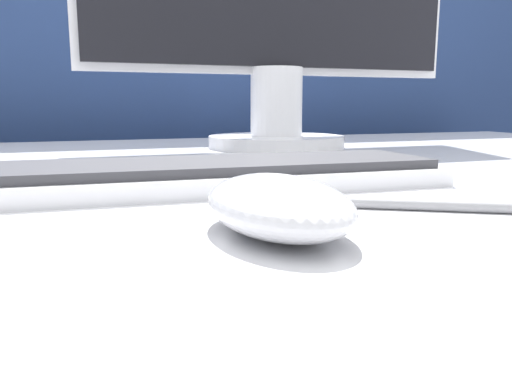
% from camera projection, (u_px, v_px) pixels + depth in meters
% --- Properties ---
extents(partition_panel, '(5.00, 0.03, 1.34)m').
position_uv_depth(partition_panel, '(131.00, 161.00, 1.17)').
color(partition_panel, navy).
rests_on(partition_panel, ground_plane).
extents(computer_mouse_near, '(0.08, 0.12, 0.03)m').
position_uv_depth(computer_mouse_near, '(277.00, 205.00, 0.28)').
color(computer_mouse_near, silver).
rests_on(computer_mouse_near, desk).
extents(keyboard, '(0.40, 0.14, 0.02)m').
position_uv_depth(keyboard, '(223.00, 174.00, 0.44)').
color(keyboard, white).
rests_on(keyboard, desk).
extents(pen, '(0.13, 0.08, 0.01)m').
position_uv_depth(pen, '(444.00, 206.00, 0.34)').
color(pen, '#99999E').
rests_on(pen, desk).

